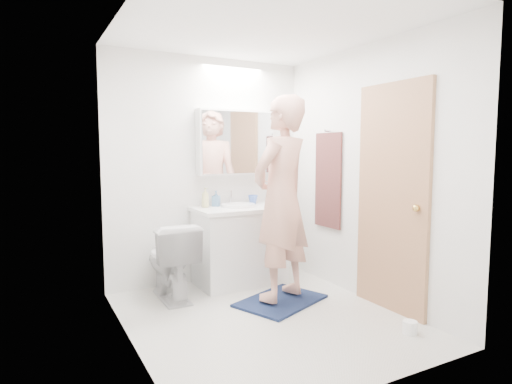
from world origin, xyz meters
TOP-DOWN VIEW (x-y plane):
  - floor at (0.00, 0.00)m, footprint 2.50×2.50m
  - ceiling at (0.00, 0.00)m, footprint 2.50×2.50m
  - wall_back at (0.00, 1.25)m, footprint 2.50×0.00m
  - wall_front at (0.00, -1.25)m, footprint 2.50×0.00m
  - wall_left at (-1.10, 0.00)m, footprint 0.00×2.50m
  - wall_right at (1.10, 0.00)m, footprint 0.00×2.50m
  - vanity_cabinet at (0.24, 0.96)m, footprint 0.90×0.55m
  - countertop at (0.24, 0.96)m, footprint 0.95×0.58m
  - sink_basin at (0.24, 0.99)m, footprint 0.36×0.36m
  - faucet at (0.24, 1.19)m, footprint 0.02×0.02m
  - medicine_cabinet at (0.30, 1.18)m, footprint 0.88×0.14m
  - mirror_panel at (0.30, 1.10)m, footprint 0.84×0.01m
  - toilet at (-0.55, 0.85)m, footprint 0.43×0.74m
  - bath_rug at (0.32, 0.26)m, footprint 0.95×0.81m
  - person at (0.32, 0.26)m, footprint 0.80×0.67m
  - door at (1.08, -0.35)m, footprint 0.04×0.80m
  - door_knob at (1.04, -0.65)m, footprint 0.06×0.06m
  - towel at (1.08, 0.55)m, footprint 0.02×0.42m
  - towel_hook at (1.07, 0.55)m, footprint 0.07×0.02m
  - soap_bottle_a at (-0.09, 1.11)m, footprint 0.11×0.11m
  - soap_bottle_b at (0.05, 1.15)m, footprint 0.11×0.11m
  - toothbrush_cup at (0.48, 1.12)m, footprint 0.13×0.13m
  - toilet_paper_roll at (0.83, -0.81)m, footprint 0.11×0.11m

SIDE VIEW (x-z plane):
  - floor at x=0.00m, z-range 0.00..0.00m
  - bath_rug at x=0.32m, z-range 0.00..0.02m
  - toilet_paper_roll at x=0.83m, z-range 0.00..0.10m
  - toilet at x=-0.55m, z-range 0.00..0.74m
  - vanity_cabinet at x=0.24m, z-range 0.00..0.78m
  - countertop at x=0.24m, z-range 0.78..0.82m
  - sink_basin at x=0.24m, z-range 0.82..0.85m
  - toothbrush_cup at x=0.48m, z-range 0.82..0.92m
  - faucet at x=0.24m, z-range 0.82..0.98m
  - soap_bottle_b at x=0.05m, z-range 0.82..0.99m
  - soap_bottle_a at x=-0.09m, z-range 0.82..1.03m
  - door_knob at x=1.04m, z-range 0.92..0.98m
  - person at x=0.32m, z-range 0.05..1.91m
  - door at x=1.08m, z-range 0.00..2.00m
  - towel at x=1.08m, z-range 0.60..1.60m
  - wall_back at x=0.00m, z-range -0.05..2.45m
  - wall_front at x=0.00m, z-range -0.05..2.45m
  - wall_left at x=-1.10m, z-range -0.05..2.45m
  - wall_right at x=1.10m, z-range -0.05..2.45m
  - medicine_cabinet at x=0.30m, z-range 1.15..1.85m
  - mirror_panel at x=0.30m, z-range 1.17..1.83m
  - towel_hook at x=1.07m, z-range 1.61..1.63m
  - ceiling at x=0.00m, z-range 2.40..2.40m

